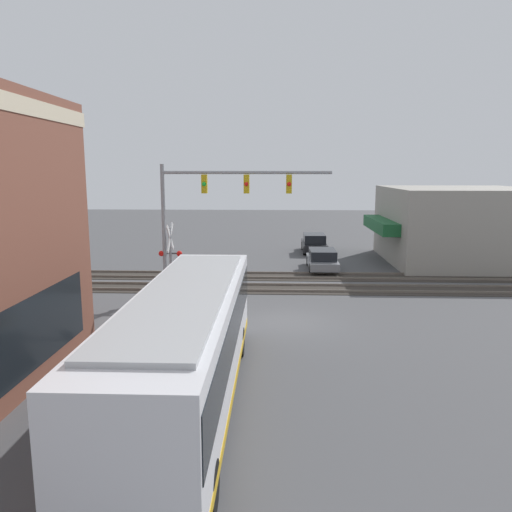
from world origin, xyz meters
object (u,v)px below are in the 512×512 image
(city_bus, at_px, (187,342))
(crossing_signal, at_px, (170,253))
(parked_car_black, at_px, (314,244))
(pedestrian_at_crossing, at_px, (179,280))
(parked_car_grey, at_px, (322,260))

(city_bus, distance_m, crossing_signal, 11.92)
(parked_car_black, height_order, pedestrian_at_crossing, pedestrian_at_crossing)
(parked_car_grey, bearing_deg, pedestrian_at_crossing, 133.84)
(crossing_signal, relative_size, pedestrian_at_crossing, 2.12)
(city_bus, xyz_separation_m, parked_car_grey, (19.16, -5.40, -1.20))
(city_bus, height_order, parked_car_grey, city_bus)
(parked_car_grey, xyz_separation_m, parked_car_black, (6.90, -0.00, 0.04))
(parked_car_black, xyz_separation_m, pedestrian_at_crossing, (-14.45, 7.86, 0.24))
(parked_car_grey, height_order, parked_car_black, parked_car_black)
(crossing_signal, bearing_deg, parked_car_black, -29.68)
(city_bus, distance_m, parked_car_black, 26.63)
(crossing_signal, xyz_separation_m, parked_car_grey, (7.59, -8.26, -1.66))
(crossing_signal, distance_m, parked_car_black, 16.76)
(parked_car_black, bearing_deg, parked_car_grey, 180.00)
(crossing_signal, relative_size, parked_car_black, 0.91)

